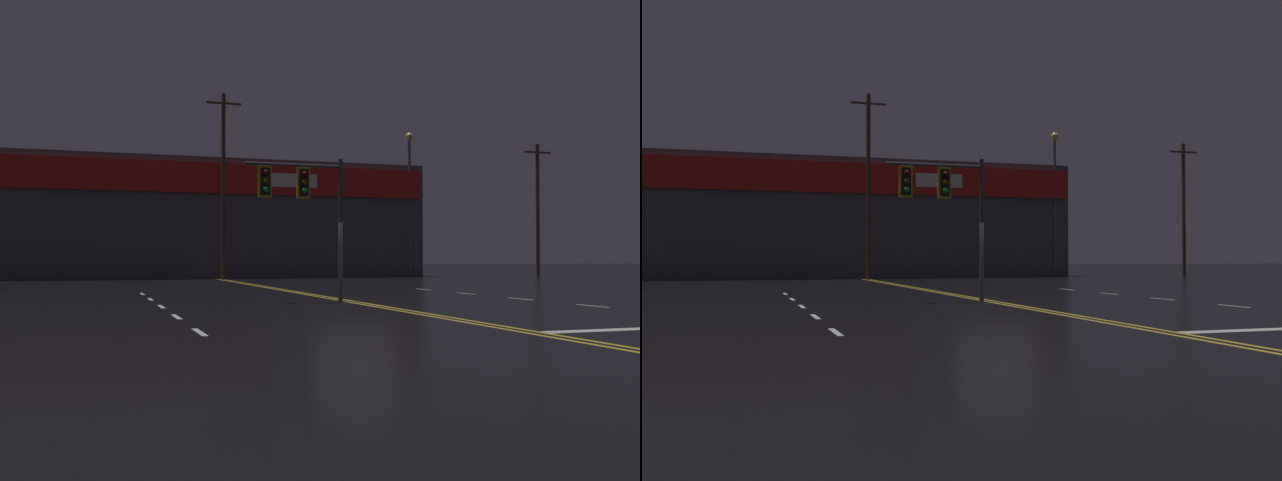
% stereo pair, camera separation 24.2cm
% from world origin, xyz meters
% --- Properties ---
extents(ground_plane, '(200.00, 200.00, 0.00)m').
position_xyz_m(ground_plane, '(0.00, 0.00, 0.00)').
color(ground_plane, black).
extents(road_markings, '(17.60, 60.00, 0.01)m').
position_xyz_m(road_markings, '(1.31, -2.05, 0.00)').
color(road_markings, gold).
rests_on(road_markings, ground).
extents(traffic_signal_median, '(3.16, 0.36, 4.53)m').
position_xyz_m(traffic_signal_median, '(-1.62, 0.57, 3.39)').
color(traffic_signal_median, '#38383D').
rests_on(traffic_signal_median, ground).
extents(streetlight_median_approach, '(0.56, 0.56, 10.18)m').
position_xyz_m(streetlight_median_approach, '(13.65, 24.90, 6.43)').
color(streetlight_median_approach, '#59595E').
rests_on(streetlight_median_approach, ground).
extents(building_backdrop, '(29.38, 10.23, 7.85)m').
position_xyz_m(building_backdrop, '(0.00, 29.88, 3.94)').
color(building_backdrop, '#4C4C51').
rests_on(building_backdrop, ground).
extents(utility_pole_row, '(46.94, 0.26, 12.04)m').
position_xyz_m(utility_pole_row, '(-1.22, 23.06, 5.78)').
color(utility_pole_row, '#4C3828').
rests_on(utility_pole_row, ground).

